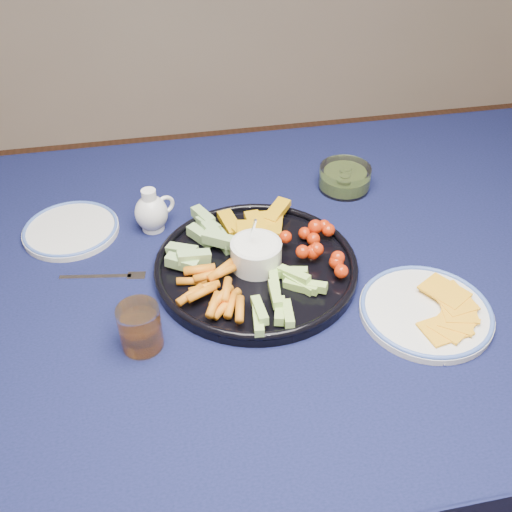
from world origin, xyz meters
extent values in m
plane|color=#59311E|center=(0.00, 0.00, 0.00)|extent=(4.00, 4.00, 0.00)
cylinder|color=#4A2D18|center=(-0.72, 0.42, 0.35)|extent=(0.07, 0.07, 0.70)
cylinder|color=#4A2D18|center=(0.72, 0.42, 0.35)|extent=(0.07, 0.07, 0.70)
cube|color=#4A2D18|center=(0.00, 0.00, 0.72)|extent=(1.60, 1.00, 0.04)
cube|color=black|center=(0.00, 0.00, 0.74)|extent=(1.66, 1.06, 0.01)
cube|color=black|center=(0.00, 0.53, 0.60)|extent=(1.66, 0.01, 0.30)
cylinder|color=black|center=(-0.11, -0.03, 0.75)|extent=(0.39, 0.39, 0.02)
torus|color=black|center=(-0.11, -0.03, 0.77)|extent=(0.39, 0.39, 0.01)
cylinder|color=silver|center=(-0.11, -0.03, 0.79)|extent=(0.10, 0.10, 0.05)
cylinder|color=white|center=(-0.11, -0.03, 0.81)|extent=(0.08, 0.08, 0.01)
cylinder|color=white|center=(-0.30, 0.15, 0.75)|extent=(0.05, 0.05, 0.01)
ellipsoid|color=white|center=(-0.30, 0.15, 0.79)|extent=(0.07, 0.07, 0.08)
cylinder|color=white|center=(-0.30, 0.15, 0.83)|extent=(0.03, 0.03, 0.03)
torus|color=white|center=(-0.27, 0.16, 0.79)|extent=(0.04, 0.02, 0.04)
torus|color=#4464BF|center=(-0.30, 0.15, 0.81)|extent=(0.04, 0.04, 0.00)
cylinder|color=white|center=(0.14, 0.22, 0.77)|extent=(0.12, 0.12, 0.05)
cylinder|color=#4D661D|center=(0.14, 0.22, 0.76)|extent=(0.10, 0.10, 0.03)
cylinder|color=silver|center=(0.16, -0.20, 0.75)|extent=(0.23, 0.23, 0.01)
torus|color=#4464BF|center=(0.16, -0.20, 0.76)|extent=(0.23, 0.23, 0.01)
cylinder|color=white|center=(-0.33, -0.17, 0.79)|extent=(0.07, 0.07, 0.08)
cylinder|color=#C17016|center=(-0.33, -0.17, 0.77)|extent=(0.06, 0.06, 0.04)
cube|color=white|center=(-0.42, 0.01, 0.75)|extent=(0.14, 0.03, 0.00)
cube|color=white|center=(-0.34, 0.00, 0.75)|extent=(0.04, 0.03, 0.00)
cube|color=white|center=(0.10, -0.24, 0.75)|extent=(0.07, 0.11, 0.00)
cube|color=white|center=(0.14, -0.30, 0.75)|extent=(0.03, 0.04, 0.00)
cylinder|color=silver|center=(-0.47, 0.17, 0.75)|extent=(0.20, 0.20, 0.01)
torus|color=#4464BF|center=(-0.47, 0.17, 0.76)|extent=(0.19, 0.19, 0.01)
camera|label=1|loc=(-0.27, -0.83, 1.47)|focal=40.00mm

